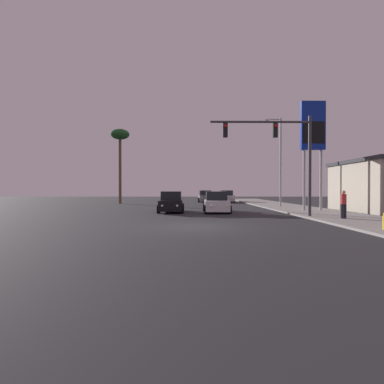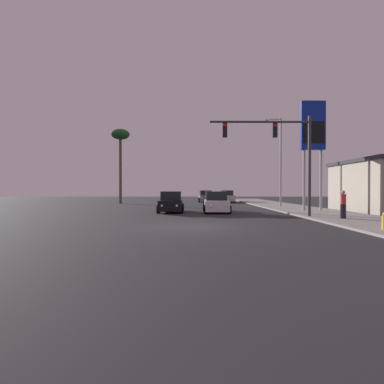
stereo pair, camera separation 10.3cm
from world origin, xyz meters
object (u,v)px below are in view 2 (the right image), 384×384
traffic_light_mast (281,146)px  gas_station_sign (313,132)px  street_lamp (279,157)px  car_white (216,203)px  car_grey (205,197)px  car_black (171,203)px  palm_tree_mid (120,139)px  car_silver (227,197)px  pedestrian_on_sidewalk (343,203)px

traffic_light_mast → gas_station_sign: (4.23, 5.30, 1.93)m
traffic_light_mast → street_lamp: street_lamp is taller
car_white → gas_station_sign: 9.98m
street_lamp → gas_station_sign: bearing=-79.9°
car_grey → car_black: bearing=76.3°
car_white → palm_tree_mid: bearing=-51.6°
car_white → car_black: bearing=-4.5°
traffic_light_mast → palm_tree_mid: bearing=127.4°
car_grey → traffic_light_mast: traffic_light_mast is taller
gas_station_sign → palm_tree_mid: (-19.15, 14.20, 1.76)m
gas_station_sign → street_lamp: bearing=100.1°
car_silver → palm_tree_mid: palm_tree_mid is taller
car_silver → palm_tree_mid: bearing=14.9°
car_black → pedestrian_on_sidewalk: size_ratio=2.59×
street_lamp → gas_station_sign: size_ratio=1.00×
street_lamp → pedestrian_on_sidewalk: street_lamp is taller
car_grey → pedestrian_on_sidewalk: bearing=102.8°
car_grey → car_white: bearing=87.2°
pedestrian_on_sidewalk → car_white: bearing=138.2°
traffic_light_mast → car_silver: bearing=91.4°
car_silver → street_lamp: size_ratio=0.48×
pedestrian_on_sidewalk → street_lamp: bearing=89.9°
car_silver → pedestrian_on_sidewalk: bearing=96.8°
gas_station_sign → pedestrian_on_sidewalk: 8.99m
car_silver → palm_tree_mid: 16.79m
gas_station_sign → palm_tree_mid: size_ratio=0.93×
car_black → traffic_light_mast: (7.45, -4.99, 3.92)m
street_lamp → traffic_light_mast: bearing=-106.2°
car_grey → palm_tree_mid: (-11.26, -4.18, 7.61)m
car_black → traffic_light_mast: traffic_light_mast is taller
traffic_light_mast → pedestrian_on_sidewalk: traffic_light_mast is taller
pedestrian_on_sidewalk → traffic_light_mast: bearing=152.3°
car_white → pedestrian_on_sidewalk: pedestrian_on_sidewalk is taller
car_silver → car_grey: 3.09m
car_black → gas_station_sign: 13.07m
car_silver → car_black: bearing=68.3°
car_white → palm_tree_mid: 20.08m
car_white → car_grey: size_ratio=1.00×
traffic_light_mast → pedestrian_on_sidewalk: 5.12m
car_silver → car_black: same height
car_grey → pedestrian_on_sidewalk: size_ratio=2.60×
car_white → car_black: size_ratio=1.00×
street_lamp → palm_tree_mid: 20.27m
car_white → car_grey: same height
gas_station_sign → car_white: bearing=-175.0°
gas_station_sign → car_grey: bearing=113.2°
car_grey → palm_tree_mid: size_ratio=0.45×
traffic_light_mast → gas_station_sign: size_ratio=0.73×
car_white → pedestrian_on_sidewalk: 9.40m
car_grey → pedestrian_on_sidewalk: (6.84, -25.34, 0.27)m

